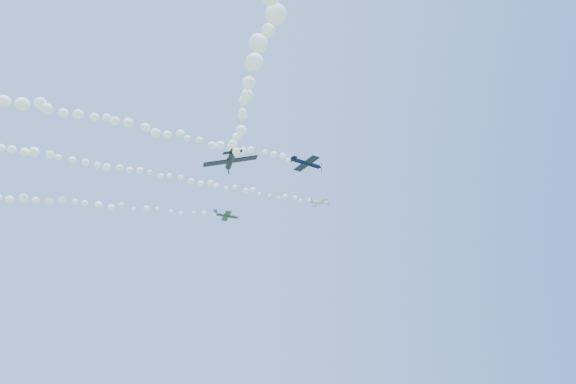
{
  "coord_description": "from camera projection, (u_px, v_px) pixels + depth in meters",
  "views": [
    {
      "loc": [
        -7.35,
        -101.7,
        6.5
      ],
      "look_at": [
        3.81,
        -7.06,
        43.22
      ],
      "focal_mm": 30.0,
      "sensor_mm": 36.0,
      "label": 1
    }
  ],
  "objects": [
    {
      "name": "plane_grey",
      "position": [
        226.0,
        216.0,
        107.69
      ],
      "size": [
        6.06,
        6.43,
        2.3
      ],
      "rotation": [
        -0.05,
        0.08,
        0.18
      ],
      "color": "#333C4A"
    },
    {
      "name": "plane_white",
      "position": [
        319.0,
        203.0,
        125.54
      ],
      "size": [
        6.03,
        6.39,
        1.63
      ],
      "rotation": [
        -0.03,
        -0.08,
        0.36
      ],
      "color": "white"
    },
    {
      "name": "plane_navy",
      "position": [
        306.0,
        163.0,
        98.45
      ],
      "size": [
        7.65,
        8.12,
        2.9
      ],
      "rotation": [
        0.01,
        0.07,
        0.37
      ],
      "color": "#0B1233"
    },
    {
      "name": "smoke_trail_white",
      "position": [
        176.0,
        178.0,
        109.15
      ],
      "size": [
        67.92,
        26.9,
        2.66
      ],
      "primitive_type": null,
      "color": "white"
    },
    {
      "name": "smoke_trail_navy",
      "position": [
        124.0,
        124.0,
        82.76
      ],
      "size": [
        63.25,
        25.93,
        3.02
      ],
      "primitive_type": null,
      "color": "white"
    },
    {
      "name": "smoke_trail_grey",
      "position": [
        50.0,
        201.0,
        97.54
      ],
      "size": [
        67.5,
        14.37,
        2.84
      ],
      "primitive_type": null,
      "color": "white"
    },
    {
      "name": "plane_black",
      "position": [
        230.0,
        160.0,
        70.11
      ],
      "size": [
        7.88,
        7.75,
        2.51
      ],
      "rotation": [
        -0.25,
        -0.07,
        1.68
      ],
      "color": "black"
    }
  ]
}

